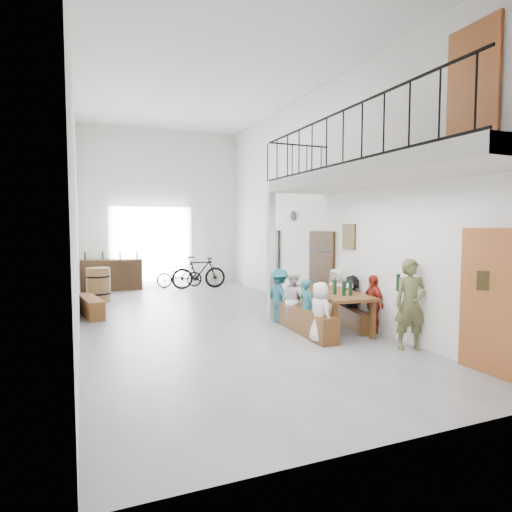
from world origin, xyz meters
name	(u,v)px	position (x,y,z in m)	size (l,w,h in m)	color
floor	(211,320)	(0.00, 0.00, 0.00)	(12.00, 12.00, 0.00)	slate
room_walls	(210,161)	(0.00, 0.00, 3.55)	(12.00, 12.00, 12.00)	white
gateway_portal	(151,247)	(-0.40, 5.94, 1.40)	(2.80, 0.08, 2.80)	white
right_wall_decor	(361,245)	(2.70, -1.87, 1.74)	(0.07, 8.28, 5.07)	brown
balcony	(372,177)	(1.98, -3.13, 2.96)	(1.52, 5.62, 4.00)	silver
tasting_table	(332,295)	(2.10, -1.72, 0.71)	(1.21, 2.37, 0.79)	brown
bench_inner	(304,320)	(1.41, -1.80, 0.25)	(0.35, 2.16, 0.50)	brown
bench_wall	(349,316)	(2.57, -1.66, 0.20)	(0.23, 1.77, 0.41)	brown
tableware	(343,287)	(2.10, -2.14, 0.93)	(0.56, 0.77, 0.35)	black
side_bench	(91,307)	(-2.50, 1.53, 0.22)	(0.34, 1.55, 0.43)	brown
oak_barrel	(98,285)	(-2.25, 3.48, 0.48)	(0.65, 0.65, 0.96)	olive
serving_counter	(112,275)	(-1.75, 5.65, 0.51)	(1.93, 0.54, 1.02)	#33210E
counter_bottles	(111,255)	(-1.75, 5.65, 1.16)	(1.69, 0.19, 0.28)	black
guest_left_a	(320,312)	(1.32, -2.56, 0.56)	(0.54, 0.35, 1.12)	white
guest_left_b	(307,306)	(1.41, -1.90, 0.55)	(0.40, 0.26, 1.10)	#24667A
guest_left_c	(294,300)	(1.41, -1.36, 0.59)	(0.58, 0.45, 1.19)	white
guest_left_d	(279,296)	(1.34, -0.81, 0.60)	(0.77, 0.44, 1.20)	#24667A
guest_right_a	(373,304)	(2.69, -2.30, 0.58)	(0.68, 0.28, 1.16)	#A42B1C
guest_right_b	(351,301)	(2.60, -1.70, 0.55)	(1.02, 0.32, 1.10)	black
guest_right_c	(336,294)	(2.64, -1.06, 0.59)	(0.57, 0.37, 1.18)	white
host_standing	(411,304)	(2.55, -3.51, 0.78)	(0.57, 0.38, 1.57)	brown
potted_plant	(300,302)	(2.45, 0.29, 0.21)	(0.37, 0.32, 0.41)	#184B15
bicycle_near	(179,276)	(0.46, 5.43, 0.41)	(0.55, 1.57, 0.82)	black
bicycle_far	(199,272)	(1.01, 4.86, 0.56)	(0.52, 1.85, 1.11)	black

